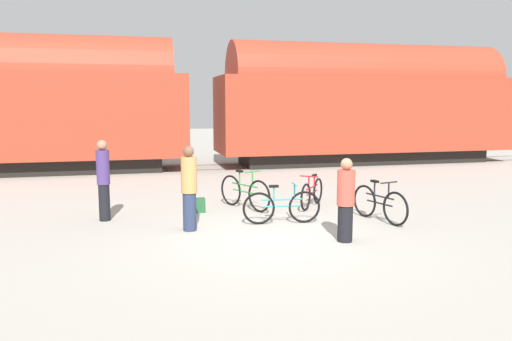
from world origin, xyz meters
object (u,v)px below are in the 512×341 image
Objects in this scene: person_in_tan at (189,188)px; backpack at (199,205)px; person_in_red at (346,200)px; bicycle_teal at (282,207)px; bicycle_green at (245,192)px; bicycle_maroon at (312,193)px; person_in_purple at (103,179)px; bicycle_black at (379,204)px; freight_train at (202,101)px.

person_in_tan is 5.07× the size of backpack.
person_in_red is 4.61× the size of backpack.
person_in_tan is (-1.98, -0.11, 0.50)m from bicycle_teal.
bicycle_green is 4.87× the size of backpack.
person_in_red is (-0.47, -3.07, 0.43)m from bicycle_maroon.
bicycle_teal is 3.92m from person_in_purple.
bicycle_green is 1.06× the size of person_in_red.
person_in_red is (1.20, -3.28, 0.38)m from bicycle_green.
person_in_tan is at bearing 177.46° from bicycle_black.
freight_train reaches higher than bicycle_green.
person_in_purple is at bearing 165.70° from bicycle_black.
bicycle_black is 0.93× the size of person_in_purple.
backpack is (-2.80, 0.05, -0.18)m from bicycle_maroon.
bicycle_black is (2.52, -9.89, -2.23)m from freight_train.
bicycle_teal is 1.82m from person_in_red.
person_in_tan is at bearing -130.58° from bicycle_green.
freight_train is 20.41× the size of bicycle_maroon.
person_in_tan is at bearing -59.58° from person_in_red.
freight_train is at bearing 92.34° from bicycle_teal.
person_in_red reaches higher than bicycle_green.
bicycle_maroon is at bearing -78.77° from freight_train.
person_in_tan is at bearing -153.68° from bicycle_maroon.
backpack is (2.12, 0.33, -0.75)m from person_in_purple.
person_in_red is at bearing -64.83° from bicycle_teal.
person_in_purple is (-3.25, -0.48, 0.51)m from bicycle_green.
person_in_red is at bearing -84.16° from freight_train.
bicycle_teal is at bearing -43.57° from person_in_purple.
bicycle_maroon is at bearing -7.05° from bicycle_green.
person_in_red reaches higher than backpack.
bicycle_maroon is 0.77× the size of bicycle_teal.
person_in_tan is at bearing -99.27° from freight_train.
bicycle_teal is at bearing -75.12° from bicycle_green.
bicycle_teal is at bearing -129.71° from bicycle_maroon.
bicycle_teal is at bearing -95.79° from person_in_red.
bicycle_teal is 1.08× the size of person_in_red.
bicycle_maroon is at bearing 117.33° from bicycle_black.
person_in_purple is 1.03× the size of person_in_tan.
bicycle_maroon is 1.91m from bicycle_teal.
bicycle_maroon reaches higher than backpack.
freight_train is 8.58m from bicycle_maroon.
bicycle_green is 2.40m from person_in_tan.
backpack is (0.39, 1.63, -0.70)m from person_in_tan.
freight_train is at bearing -115.12° from person_in_red.
person_in_tan reaches higher than bicycle_black.
person_in_tan is 1.82m from backpack.
bicycle_green is 0.98× the size of bicycle_teal.
freight_train is 16.04× the size of bicycle_black.
bicycle_green reaches higher than bicycle_teal.
person_in_purple is 2.27m from backpack.
freight_train is at bearing -61.58° from person_in_tan.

